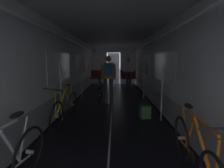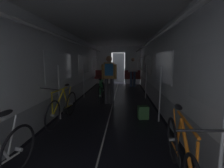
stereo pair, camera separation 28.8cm
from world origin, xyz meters
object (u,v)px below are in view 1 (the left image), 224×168
person_standing_near_bench (129,70)px  bicycle_yellow (65,108)px  bicycle_orange (194,153)px  backpack_on_floor (145,112)px  bench_seat_far_left (99,76)px  bench_seat_far_right (128,76)px  bicycle_green_in_aisle (100,92)px  person_cyclist_aisle (108,75)px

person_standing_near_bench → bicycle_yellow: bearing=-109.3°
bicycle_orange → person_standing_near_bench: person_standing_near_bench is taller
bicycle_orange → backpack_on_floor: bicycle_orange is taller
bicycle_yellow → bench_seat_far_left: bearing=88.0°
person_standing_near_bench → bench_seat_far_right: bearing=90.4°
backpack_on_floor → person_standing_near_bench: bearing=90.0°
bicycle_yellow → bicycle_green_in_aisle: 2.22m
bicycle_green_in_aisle → bicycle_yellow: bearing=-107.5°
person_cyclist_aisle → person_standing_near_bench: same height
bench_seat_far_left → person_standing_near_bench: bearing=-11.8°
bench_seat_far_left → person_standing_near_bench: (1.80, -0.38, 0.41)m
bicycle_yellow → backpack_on_floor: 2.06m
bicycle_orange → backpack_on_floor: size_ratio=4.97×
bicycle_yellow → bicycle_orange: bearing=-41.9°
person_cyclist_aisle → bicycle_yellow: bearing=-118.1°
bicycle_orange → bench_seat_far_right: bearing=91.3°
bicycle_yellow → bicycle_green_in_aisle: (0.67, 2.11, 0.00)m
bench_seat_far_left → bench_seat_far_right: bearing=0.0°
person_standing_near_bench → backpack_on_floor: (-0.00, -5.41, -0.81)m
bench_seat_far_left → person_standing_near_bench: size_ratio=0.58×
bicycle_orange → bicycle_green_in_aisle: 4.36m
bench_seat_far_left → bicycle_yellow: bearing=-92.0°
bicycle_green_in_aisle → bench_seat_far_right: bearing=71.5°
bicycle_orange → person_standing_near_bench: bearing=91.3°
bicycle_green_in_aisle → backpack_on_floor: bearing=-52.2°
bicycle_orange → person_cyclist_aisle: bearing=107.6°
bench_seat_far_right → person_standing_near_bench: bearing=-89.6°
bicycle_orange → backpack_on_floor: 2.36m
bench_seat_far_right → bicycle_orange: 8.12m
bicycle_orange → person_standing_near_bench: size_ratio=1.00×
bench_seat_far_left → bench_seat_far_right: (1.80, 0.00, 0.00)m
bicycle_yellow → person_cyclist_aisle: (0.99, 1.85, 0.63)m
bench_seat_far_left → backpack_on_floor: bench_seat_far_left is taller
bicycle_orange → person_cyclist_aisle: 4.05m
bench_seat_far_left → bicycle_yellow: size_ratio=0.58×
bench_seat_far_right → bicycle_yellow: (-2.02, -6.15, -0.18)m
person_cyclist_aisle → bicycle_green_in_aisle: person_cyclist_aisle is taller
bicycle_yellow → bicycle_green_in_aisle: size_ratio=1.00×
backpack_on_floor → bench_seat_far_left: bearing=107.3°
bench_seat_far_right → bench_seat_far_left: bearing=180.0°
person_cyclist_aisle → person_standing_near_bench: bearing=75.3°
bench_seat_far_left → backpack_on_floor: (1.80, -5.78, -0.40)m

